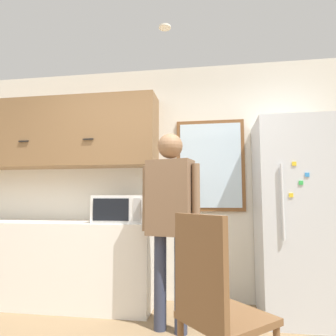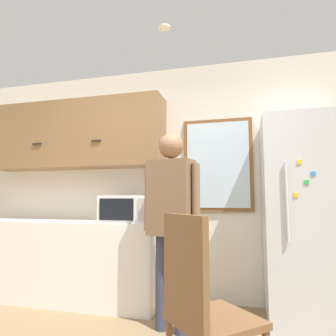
% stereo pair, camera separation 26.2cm
% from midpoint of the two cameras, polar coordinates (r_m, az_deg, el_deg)
% --- Properties ---
extents(back_wall, '(6.00, 0.06, 2.70)m').
position_cam_midpoint_polar(back_wall, '(3.54, -4.01, -2.35)').
color(back_wall, silver).
rests_on(back_wall, ground_plane).
extents(counter, '(2.21, 0.60, 0.88)m').
position_cam_midpoint_polar(counter, '(3.70, -22.84, -16.21)').
color(counter, silver).
rests_on(counter, ground_plane).
extents(upper_cabinets, '(2.21, 0.39, 0.81)m').
position_cam_midpoint_polar(upper_cabinets, '(3.81, -21.05, 6.20)').
color(upper_cabinets, olive).
extents(microwave, '(0.53, 0.39, 0.29)m').
position_cam_midpoint_polar(microwave, '(3.27, -11.22, -7.66)').
color(microwave, white).
rests_on(microwave, counter).
extents(person, '(0.54, 0.31, 1.72)m').
position_cam_midpoint_polar(person, '(2.69, -2.38, -7.61)').
color(person, '#33384C').
rests_on(person, ground_plane).
extents(refrigerator, '(0.76, 0.68, 1.91)m').
position_cam_midpoint_polar(refrigerator, '(3.16, 21.29, -8.72)').
color(refrigerator, silver).
rests_on(refrigerator, ground_plane).
extents(chair, '(0.64, 0.64, 1.04)m').
position_cam_midpoint_polar(chair, '(1.89, 4.56, -23.73)').
color(chair, brown).
rests_on(chair, ground_plane).
extents(window, '(0.77, 0.05, 1.04)m').
position_cam_midpoint_polar(window, '(3.43, 5.91, 0.52)').
color(window, brown).
extents(ceiling_light, '(0.11, 0.11, 0.01)m').
position_cam_midpoint_polar(ceiling_light, '(3.00, -3.38, 25.25)').
color(ceiling_light, white).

